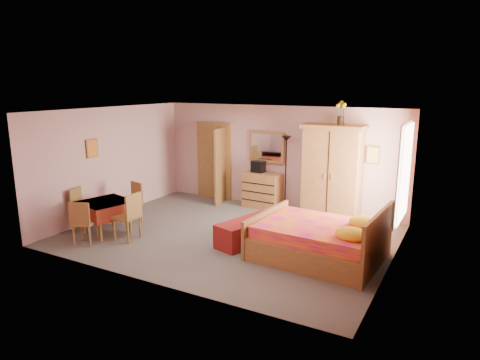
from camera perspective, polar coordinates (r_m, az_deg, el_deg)
The scene contains 23 objects.
floor at distance 9.10m, azimuth -1.47°, elevation -7.38°, with size 6.50×6.50×0.00m, color #625C56.
ceiling at distance 8.56m, azimuth -1.57°, elevation 9.19°, with size 6.50×6.50×0.00m, color brown.
wall_back at distance 10.93m, azimuth 5.11°, elevation 3.05°, with size 6.50×0.10×2.60m, color tan.
wall_front at distance 6.76m, azimuth -12.28°, elevation -3.25°, with size 6.50×0.10×2.60m, color tan.
wall_left at distance 10.72m, azimuth -16.71°, elevation 2.37°, with size 0.10×5.00×2.60m, color tan.
wall_right at distance 7.67m, azimuth 19.95°, elevation -1.83°, with size 0.10×5.00×2.60m, color tan.
doorway at distance 11.83m, azimuth -3.44°, elevation 2.47°, with size 1.06×0.12×2.15m, color #9E6B35.
window at distance 8.81m, azimuth 21.03°, elevation 0.89°, with size 0.08×1.40×1.95m, color white.
picture_left at distance 10.23m, azimuth -19.12°, elevation 4.01°, with size 0.04×0.32×0.42m, color orange.
picture_back at distance 10.16m, azimuth 17.30°, elevation 3.22°, with size 0.30×0.04×0.40m, color #D8BF59.
chest_of_drawers at distance 10.99m, azimuth 2.99°, elevation -1.38°, with size 0.96×0.48×0.90m, color #A96A39.
wall_mirror at distance 10.96m, azimuth 3.54°, elevation 4.43°, with size 1.00×0.05×0.79m, color silver.
stereo at distance 10.96m, azimuth 2.44°, elevation 1.81°, with size 0.32×0.23×0.30m, color black.
floor_lamp at distance 10.67m, azimuth 6.10°, elevation 0.83°, with size 0.24×0.24×1.89m, color black.
wardrobe at distance 10.15m, azimuth 12.19°, elevation 0.97°, with size 1.42×0.73×2.22m, color #A76B38.
sunflower_vase at distance 10.03m, azimuth 13.30°, elevation 8.73°, with size 0.21×0.21×0.54m, color yellow.
bed at distance 7.95m, azimuth 10.38°, elevation -6.62°, with size 2.25×1.77×1.04m, color #C81364.
bench at distance 8.63m, azimuth 1.14°, elevation -6.83°, with size 0.53×1.44×0.48m, color maroon.
dining_table at distance 9.55m, azimuth -17.36°, elevation -4.76°, with size 0.96×0.96×0.70m, color maroon.
chair_south at distance 9.07m, azimuth -20.03°, elevation -5.26°, with size 0.41×0.41×0.90m, color #A67138.
chair_north at distance 10.07m, azimuth -14.42°, elevation -3.02°, with size 0.42×0.42×0.93m, color #AB6E39.
chair_west at distance 9.95m, azimuth -20.08°, elevation -3.65°, with size 0.41×0.41×0.91m, color #A46A37.
chair_east at distance 9.03m, azimuth -14.89°, elevation -4.68°, with size 0.45×0.45×0.99m, color olive.
Camera 1 is at (4.32, -7.37, 3.13)m, focal length 32.00 mm.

